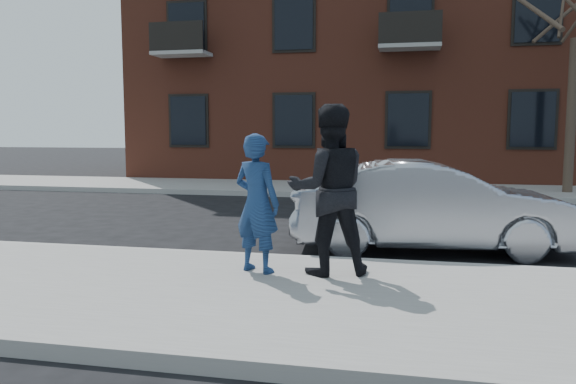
# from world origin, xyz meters

# --- Properties ---
(ground) EXTENTS (100.00, 100.00, 0.00)m
(ground) POSITION_xyz_m (0.00, 0.00, 0.00)
(ground) COLOR black
(ground) RESTS_ON ground
(near_sidewalk) EXTENTS (50.00, 3.50, 0.15)m
(near_sidewalk) POSITION_xyz_m (0.00, -0.25, 0.07)
(near_sidewalk) COLOR gray
(near_sidewalk) RESTS_ON ground
(near_curb) EXTENTS (50.00, 0.10, 0.15)m
(near_curb) POSITION_xyz_m (0.00, 1.55, 0.07)
(near_curb) COLOR #999691
(near_curb) RESTS_ON ground
(far_sidewalk) EXTENTS (50.00, 3.50, 0.15)m
(far_sidewalk) POSITION_xyz_m (0.00, 11.25, 0.07)
(far_sidewalk) COLOR gray
(far_sidewalk) RESTS_ON ground
(far_curb) EXTENTS (50.00, 0.10, 0.15)m
(far_curb) POSITION_xyz_m (0.00, 9.45, 0.07)
(far_curb) COLOR #999691
(far_curb) RESTS_ON ground
(apartment_building) EXTENTS (24.30, 10.30, 12.30)m
(apartment_building) POSITION_xyz_m (2.00, 18.00, 6.16)
(apartment_building) COLOR brown
(apartment_building) RESTS_ON ground
(silver_sedan) EXTENTS (4.37, 1.92, 1.39)m
(silver_sedan) POSITION_xyz_m (0.50, 2.90, 0.70)
(silver_sedan) COLOR #999BA3
(silver_sedan) RESTS_ON ground
(man_hoodie) EXTENTS (0.71, 0.59, 1.67)m
(man_hoodie) POSITION_xyz_m (-1.64, 0.61, 0.99)
(man_hoodie) COLOR navy
(man_hoodie) RESTS_ON near_sidewalk
(man_peacoat) EXTENTS (1.17, 1.04, 2.01)m
(man_peacoat) POSITION_xyz_m (-0.79, 0.70, 1.16)
(man_peacoat) COLOR black
(man_peacoat) RESTS_ON near_sidewalk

